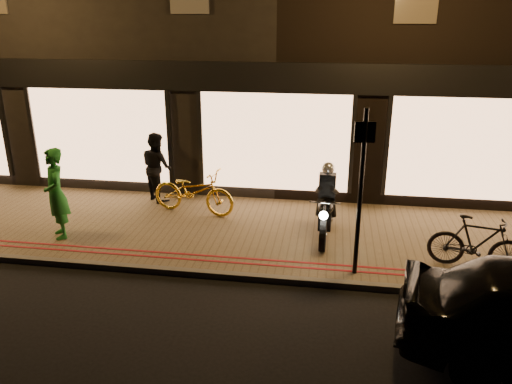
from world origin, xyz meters
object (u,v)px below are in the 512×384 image
at_px(bicycle_gold, 193,191).
at_px(person_green, 56,194).
at_px(motorcycle, 326,209).
at_px(sign_post, 361,185).

relative_size(bicycle_gold, person_green, 1.06).
bearing_deg(bicycle_gold, motorcycle, -94.20).
relative_size(sign_post, person_green, 1.57).
height_order(sign_post, bicycle_gold, sign_post).
relative_size(sign_post, bicycle_gold, 1.48).
xyz_separation_m(sign_post, person_green, (-6.07, 0.66, -0.72)).
height_order(motorcycle, bicycle_gold, motorcycle).
bearing_deg(person_green, bicycle_gold, 87.88).
distance_m(motorcycle, person_green, 5.57).
bearing_deg(bicycle_gold, person_green, 136.86).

